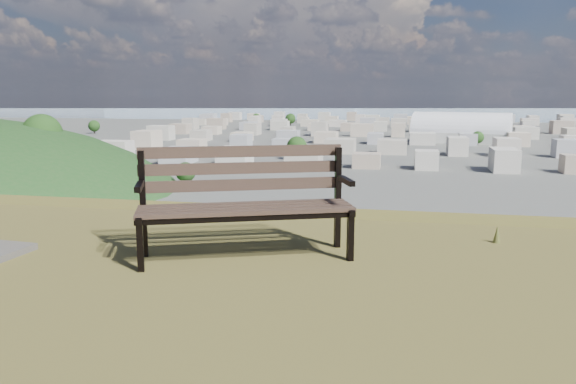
# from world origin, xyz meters

# --- Properties ---
(park_bench) EXTENTS (2.09, 1.32, 1.05)m
(park_bench) POSITION_xyz_m (-0.07, 2.23, 25.59)
(park_bench) COLOR #3F2F24
(park_bench) RESTS_ON hilltop_mesa
(grass_tufts) EXTENTS (12.49, 7.38, 0.28)m
(grass_tufts) POSITION_xyz_m (0.32, -0.20, 25.12)
(grass_tufts) COLOR brown
(grass_tufts) RESTS_ON hilltop_mesa
(arena) EXTENTS (54.67, 32.53, 21.58)m
(arena) POSITION_xyz_m (33.13, 316.39, 5.09)
(arena) COLOR beige
(arena) RESTS_ON ground
(city_blocks) EXTENTS (395.00, 361.00, 7.00)m
(city_blocks) POSITION_xyz_m (0.00, 394.44, 3.50)
(city_blocks) COLOR beige
(city_blocks) RESTS_ON ground
(city_trees) EXTENTS (406.52, 387.20, 9.98)m
(city_trees) POSITION_xyz_m (-26.39, 319.00, 4.83)
(city_trees) COLOR #332419
(city_trees) RESTS_ON ground
(bay_water) EXTENTS (2400.00, 700.00, 0.12)m
(bay_water) POSITION_xyz_m (0.00, 900.00, 0.00)
(bay_water) COLOR #879CAC
(bay_water) RESTS_ON ground
(far_hills) EXTENTS (2050.00, 340.00, 60.00)m
(far_hills) POSITION_xyz_m (-60.92, 1402.93, 25.47)
(far_hills) COLOR #8899A9
(far_hills) RESTS_ON ground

